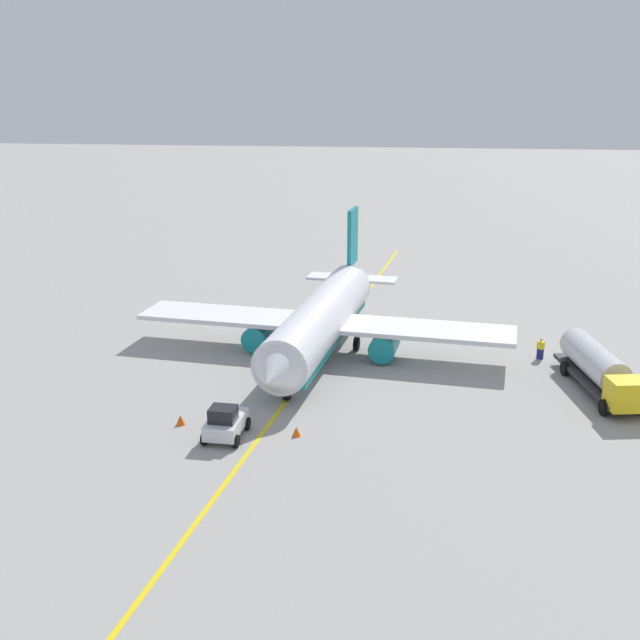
{
  "coord_description": "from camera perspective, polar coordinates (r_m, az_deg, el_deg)",
  "views": [
    {
      "loc": [
        59.67,
        7.54,
        21.49
      ],
      "look_at": [
        0.0,
        0.0,
        3.0
      ],
      "focal_mm": 44.37,
      "sensor_mm": 36.0,
      "label": 1
    }
  ],
  "objects": [
    {
      "name": "safety_cone_wingtip",
      "position": [
        52.19,
        -10.03,
        -7.1
      ],
      "size": [
        0.6,
        0.6,
        0.67
      ],
      "primitive_type": "cone",
      "color": "#F2590F",
      "rests_on": "ground"
    },
    {
      "name": "airplane",
      "position": [
        63.39,
        0.1,
        -0.06
      ],
      "size": [
        29.75,
        30.94,
        9.97
      ],
      "color": "white",
      "rests_on": "ground"
    },
    {
      "name": "refueling_worker",
      "position": [
        65.24,
        15.62,
        -2.04
      ],
      "size": [
        0.62,
        0.63,
        1.71
      ],
      "color": "navy",
      "rests_on": "ground"
    },
    {
      "name": "ground_plane",
      "position": [
        63.86,
        0.0,
        -2.57
      ],
      "size": [
        400.0,
        400.0,
        0.0
      ],
      "primitive_type": "plane",
      "color": "#9E9B96"
    },
    {
      "name": "fuel_tanker",
      "position": [
        59.58,
        19.5,
        -3.3
      ],
      "size": [
        11.65,
        4.5,
        3.15
      ],
      "color": "#2D2D33",
      "rests_on": "ground"
    },
    {
      "name": "taxi_line_marking",
      "position": [
        63.86,
        0.0,
        -2.57
      ],
      "size": [
        82.43,
        10.09,
        0.01
      ],
      "primitive_type": "cube",
      "rotation": [
        0.0,
        0.0,
        -0.12
      ],
      "color": "yellow",
      "rests_on": "ground"
    },
    {
      "name": "safety_cone_nose",
      "position": [
        49.9,
        -1.71,
        -8.04
      ],
      "size": [
        0.55,
        0.55,
        0.61
      ],
      "primitive_type": "cone",
      "color": "#F2590F",
      "rests_on": "ground"
    },
    {
      "name": "pushback_tug",
      "position": [
        49.72,
        -6.84,
        -7.36
      ],
      "size": [
        3.69,
        2.46,
        2.2
      ],
      "color": "silver",
      "rests_on": "ground"
    }
  ]
}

